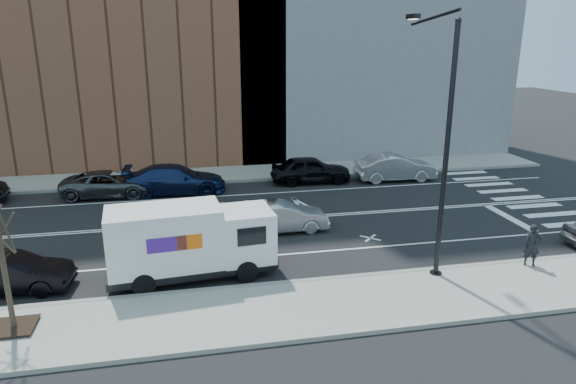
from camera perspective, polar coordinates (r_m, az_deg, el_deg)
name	(u,v)px	position (r m, az deg, el deg)	size (l,w,h in m)	color
ground	(227,222)	(24.66, -6.81, -3.35)	(120.00, 120.00, 0.00)	black
sidewalk_near	(251,314)	(16.65, -4.14, -13.35)	(44.00, 3.60, 0.15)	gray
sidewalk_far	(215,175)	(33.03, -8.13, 1.92)	(44.00, 3.60, 0.15)	gray
curb_near	(244,287)	(18.22, -4.89, -10.53)	(44.00, 0.25, 0.17)	gray
curb_far	(217,182)	(31.30, -7.92, 1.12)	(44.00, 0.25, 0.17)	gray
crosswalk	(526,202)	(30.31, 24.91, -0.99)	(3.00, 14.00, 0.01)	white
road_markings	(227,222)	(24.66, -6.81, -3.34)	(40.00, 8.60, 0.01)	white
streetlight	(441,138)	(18.70, 16.60, 5.77)	(0.44, 4.02, 9.34)	black
street_tree	(8,289)	(17.12, -28.71, -9.46)	(1.20, 1.20, 3.75)	black
fedex_van	(190,240)	(18.86, -10.84, -5.31)	(6.14, 2.59, 2.73)	black
far_parked_c	(109,184)	(30.01, -19.29, 0.86)	(2.32, 5.03, 1.40)	#46474D
far_parked_d	(175,179)	(29.56, -12.41, 1.41)	(2.26, 5.56, 1.61)	#15234C
far_parked_e	(311,169)	(31.01, 2.53, 2.52)	(1.93, 4.79, 1.63)	black
far_parked_f	(395,168)	(32.19, 11.84, 2.68)	(1.70, 4.89, 1.61)	#AEAEB3
driving_sedan	(282,217)	(23.15, -0.67, -2.79)	(1.44, 4.14, 1.36)	#B6B6BB
near_parked_rear_a	(10,274)	(20.19, -28.48, -7.97)	(1.42, 4.06, 1.34)	black
pedestrian	(532,245)	(21.40, 25.51, -5.37)	(0.59, 0.39, 1.62)	black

